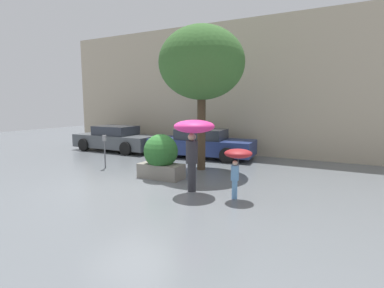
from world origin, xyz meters
TOP-DOWN VIEW (x-y plane):
  - ground_plane at (0.00, 0.00)m, footprint 40.00×40.00m
  - building_facade at (0.00, 6.50)m, footprint 18.00×0.30m
  - planter_box at (0.24, 0.96)m, footprint 1.40×1.07m
  - person_adult at (1.85, 0.10)m, footprint 1.05×1.05m
  - person_child at (3.06, 0.07)m, footprint 0.67×0.67m
  - parked_car_near at (-0.30, 4.91)m, footprint 4.67×2.18m
  - parked_car_far at (-4.86, 4.56)m, footprint 4.30×1.88m
  - street_tree at (0.81, 2.65)m, footprint 2.92×2.92m
  - parking_meter at (-2.34, 1.20)m, footprint 0.14×0.14m

SIDE VIEW (x-z plane):
  - ground_plane at x=0.00m, z-range 0.00..0.00m
  - parked_car_far at x=-4.86m, z-range -0.04..1.19m
  - parked_car_near at x=-0.30m, z-range -0.04..1.19m
  - planter_box at x=0.24m, z-range 0.00..1.38m
  - parking_meter at x=-2.34m, z-range 0.27..1.47m
  - person_child at x=3.06m, z-range 0.39..1.63m
  - person_adult at x=1.85m, z-range 0.59..2.50m
  - building_facade at x=0.00m, z-range 0.00..6.00m
  - street_tree at x=0.81m, z-range 1.20..6.13m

